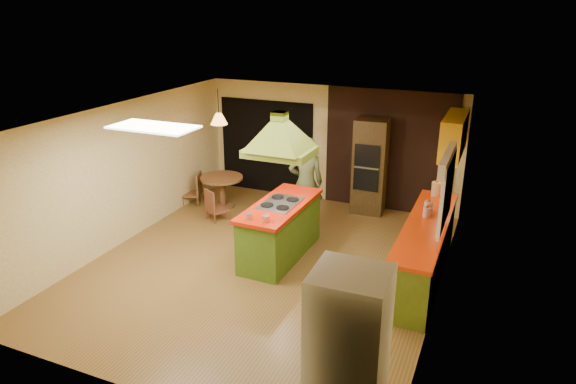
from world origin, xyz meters
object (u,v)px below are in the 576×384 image
at_px(man, 306,183).
at_px(dining_table, 222,186).
at_px(kitchen_island, 280,230).
at_px(wall_oven, 370,166).
at_px(refrigerator, 348,352).
at_px(canister_large, 436,189).

xyz_separation_m(man, dining_table, (-2.00, 0.28, -0.43)).
height_order(kitchen_island, man, man).
distance_m(man, wall_oven, 1.55).
relative_size(man, refrigerator, 1.02).
xyz_separation_m(wall_oven, canister_large, (1.45, -1.04, 0.06)).
bearing_deg(dining_table, kitchen_island, -38.00).
bearing_deg(dining_table, man, -8.11).
distance_m(refrigerator, canister_large, 4.70).
bearing_deg(man, wall_oven, -150.50).
xyz_separation_m(kitchen_island, wall_oven, (0.86, 2.57, 0.49)).
height_order(man, wall_oven, wall_oven).
bearing_deg(dining_table, wall_oven, 18.35).
xyz_separation_m(wall_oven, dining_table, (-2.91, -0.97, -0.51)).
bearing_deg(dining_table, canister_large, -0.95).
xyz_separation_m(man, wall_oven, (0.91, 1.25, 0.08)).
bearing_deg(kitchen_island, refrigerator, -54.65).
relative_size(refrigerator, canister_large, 7.27).
relative_size(man, canister_large, 7.41).
relative_size(kitchen_island, man, 1.09).
bearing_deg(man, canister_large, 160.70).
height_order(dining_table, canister_large, canister_large).
bearing_deg(kitchen_island, dining_table, 143.49).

